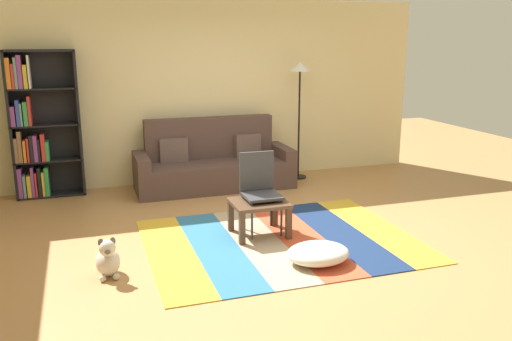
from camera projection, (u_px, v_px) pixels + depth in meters
ground_plane at (262, 233)px, 6.02m from camera, size 14.00×14.00×0.00m
back_wall at (207, 91)px, 8.04m from camera, size 6.80×0.10×2.70m
rug at (280, 240)px, 5.78m from camera, size 2.85×2.23×0.01m
couch at (213, 165)px, 7.78m from camera, size 2.26×0.80×1.00m
bookshelf at (37, 131)px, 7.18m from camera, size 0.90×0.28×1.99m
coffee_table at (259, 208)px, 5.87m from camera, size 0.61×0.52×0.39m
pouf at (318, 253)px, 5.18m from camera, size 0.62×0.51×0.19m
dog at (108, 260)px, 4.90m from camera, size 0.22×0.35×0.40m
standing_lamp at (300, 82)px, 8.02m from camera, size 0.32×0.32×1.79m
tv_remote at (263, 200)px, 5.86m from camera, size 0.06×0.15×0.02m
folding_chair at (259, 185)px, 5.97m from camera, size 0.40×0.40×0.90m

